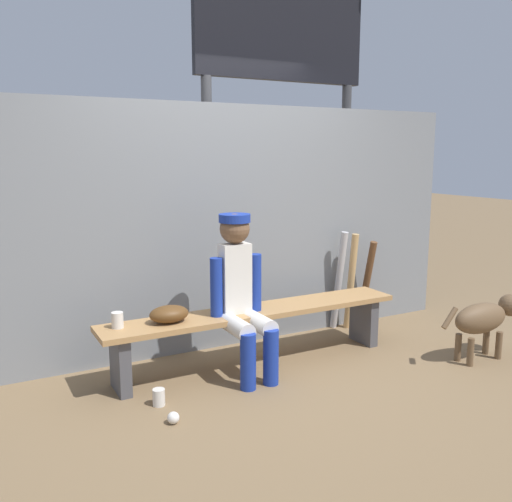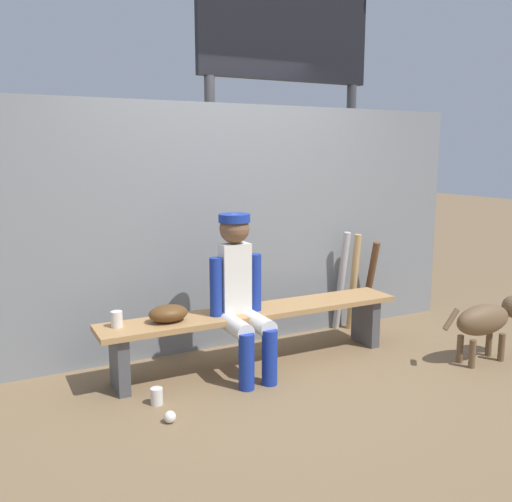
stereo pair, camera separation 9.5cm
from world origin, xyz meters
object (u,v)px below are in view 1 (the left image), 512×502
object	(u,v)px
baseball	(173,418)
dog	(485,318)
dugout_bench	(256,321)
baseball_glove	(169,314)
bat_wood_dark	(367,283)
player_seated	(242,290)
cup_on_bench	(117,320)
bat_aluminum_silver	(339,281)
cup_on_ground	(159,397)
bat_wood_tan	(351,282)
scoreboard	(287,67)

from	to	relation	value
baseball	dog	xyz separation A→B (m)	(2.53, -0.15, 0.30)
dugout_bench	baseball_glove	distance (m)	0.71
dugout_bench	bat_wood_dark	bearing A→B (deg)	15.83
player_seated	cup_on_bench	xyz separation A→B (m)	(-0.87, 0.15, -0.14)
cup_on_bench	bat_aluminum_silver	bearing A→B (deg)	9.75
dog	baseball	bearing A→B (deg)	176.70
player_seated	baseball_glove	xyz separation A→B (m)	(-0.52, 0.11, -0.14)
cup_on_ground	bat_wood_tan	bearing A→B (deg)	18.42
bat_aluminum_silver	bat_wood_tan	bearing A→B (deg)	-22.49
cup_on_bench	scoreboard	world-z (taller)	scoreboard
dugout_bench	bat_wood_tan	distance (m)	1.25
bat_wood_dark	cup_on_ground	xyz separation A→B (m)	(-2.29, -0.72, -0.35)
player_seated	bat_wood_tan	xyz separation A→B (m)	(1.36, 0.47, -0.19)
bat_wood_dark	dog	bearing A→B (deg)	-77.84
scoreboard	bat_aluminum_silver	bearing A→B (deg)	-88.10
baseball_glove	bat_wood_tan	xyz separation A→B (m)	(1.88, 0.36, -0.05)
cup_on_bench	scoreboard	size ratio (longest dim) A/B	0.03
dugout_bench	bat_wood_dark	size ratio (longest dim) A/B	2.94
baseball_glove	bat_wood_tan	distance (m)	1.92
player_seated	cup_on_ground	xyz separation A→B (m)	(-0.71, -0.22, -0.58)
bat_wood_tan	bat_wood_dark	bearing A→B (deg)	8.68
baseball_glove	cup_on_ground	size ratio (longest dim) A/B	2.55
player_seated	scoreboard	world-z (taller)	scoreboard
baseball	dog	world-z (taller)	dog
baseball	baseball_glove	bearing A→B (deg)	71.74
scoreboard	bat_wood_dark	bearing A→B (deg)	-69.33
cup_on_ground	dog	world-z (taller)	dog
dog	bat_wood_tan	bearing A→B (deg)	112.23
bat_aluminum_silver	bat_wood_tan	distance (m)	0.12
dugout_bench	player_seated	world-z (taller)	player_seated
player_seated	bat_wood_tan	bearing A→B (deg)	19.06
bat_wood_tan	cup_on_bench	world-z (taller)	bat_wood_tan
baseball_glove	dugout_bench	bearing A→B (deg)	0.00
dugout_bench	bat_wood_tan	xyz separation A→B (m)	(1.19, 0.36, 0.10)
bat_aluminum_silver	bat_wood_tan	xyz separation A→B (m)	(0.11, -0.04, -0.01)
cup_on_ground	cup_on_bench	world-z (taller)	cup_on_bench
cup_on_bench	scoreboard	bearing A→B (deg)	31.19
bat_wood_dark	dugout_bench	bearing A→B (deg)	-164.17
player_seated	bat_wood_tan	distance (m)	1.46
player_seated	bat_wood_dark	bearing A→B (deg)	17.74
baseball	cup_on_bench	distance (m)	0.81
dugout_bench	player_seated	bearing A→B (deg)	-148.68
bat_aluminum_silver	cup_on_ground	world-z (taller)	bat_aluminum_silver
cup_on_ground	bat_wood_dark	bearing A→B (deg)	17.56
dugout_bench	dog	distance (m)	1.81
scoreboard	player_seated	bearing A→B (deg)	-130.87
baseball_glove	bat_wood_dark	bearing A→B (deg)	10.74
bat_wood_tan	player_seated	bearing A→B (deg)	-160.94
baseball	player_seated	bearing A→B (deg)	34.80
dugout_bench	bat_wood_dark	world-z (taller)	bat_wood_dark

